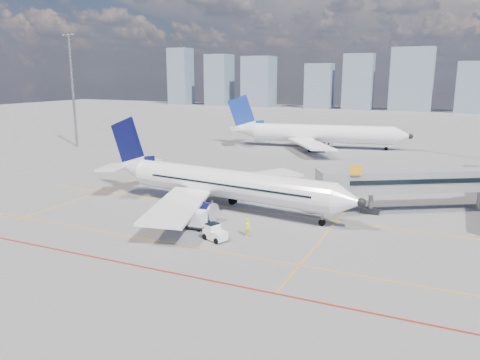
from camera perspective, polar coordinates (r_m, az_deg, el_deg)
The scene contains 11 objects.
ground at distance 52.68m, azimuth -5.48°, elevation -5.52°, with size 420.00×420.00×0.00m, color gray.
apron_markings at distance 49.82m, azimuth -8.32°, elevation -6.68°, with size 90.00×35.12×0.01m.
jet_bridge at distance 61.47m, azimuth 22.38°, elevation -0.17°, with size 23.55×15.78×6.30m.
floodlight_mast_nw at distance 115.65m, azimuth -19.74°, elevation 10.57°, with size 3.20×0.61×25.45m.
distant_skyline at distance 235.50m, azimuth 16.96°, elevation 11.34°, with size 249.36×14.36×31.72m.
main_aircraft at distance 58.42m, azimuth -2.71°, elevation -0.37°, with size 36.70×31.90×10.84m.
second_aircraft at distance 109.27m, azimuth 9.07°, elevation 5.60°, with size 41.94×36.30×12.31m.
baggage_tug at distance 47.72m, azimuth -3.13°, elevation -6.39°, with size 2.82×2.30×1.72m.
cargo_dolly at distance 51.48m, azimuth -6.12°, elevation -4.65°, with size 3.86×1.92×2.06m.
belt_loader at distance 60.10m, azimuth -7.49°, elevation -2.73°, with size 5.25×2.06×2.11m.
ramp_worker at distance 48.71m, azimuth 0.93°, elevation -5.81°, with size 0.70×0.46×1.92m, color #E9F319.
Camera 1 is at (25.27, -43.21, 16.41)m, focal length 35.00 mm.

